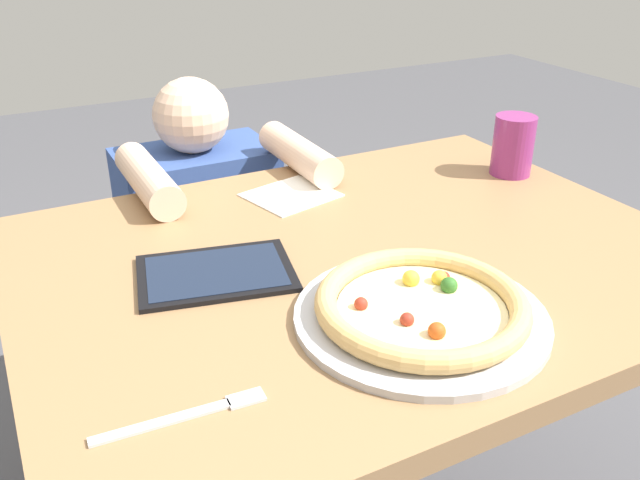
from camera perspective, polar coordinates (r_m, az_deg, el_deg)
dining_table at (r=1.20m, az=3.24°, el=-6.11°), size 1.11×0.86×0.75m
pizza_near at (r=0.96m, az=8.51°, el=-5.69°), size 0.36×0.36×0.04m
drink_cup_colored at (r=1.50m, az=15.90°, el=7.65°), size 0.09×0.09×0.13m
paper_napkin at (r=1.35m, az=-2.55°, el=3.77°), size 0.19×0.18×0.00m
fork at (r=0.81m, az=-10.91°, el=-14.19°), size 0.20×0.03×0.00m
tablet at (r=1.08m, az=-8.73°, el=-2.77°), size 0.27×0.22×0.01m
diner_seated at (r=1.77m, az=-9.58°, el=-2.73°), size 0.40×0.52×0.92m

